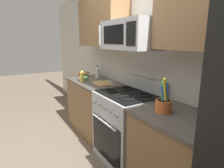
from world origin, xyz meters
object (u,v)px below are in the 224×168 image
Objects in this scene: fruit_basket at (84,74)px; apple_loose at (80,74)px; cutting_board at (102,83)px; bottle_vinegar at (97,72)px; range_oven at (127,126)px; bottle_oil at (82,76)px; prep_bowl at (84,78)px; microwave at (130,35)px; utensil_crock at (164,105)px.

fruit_basket is 3.16× the size of apple_loose.
bottle_vinegar reaches higher than cutting_board.
bottle_oil is (-1.04, -0.19, 0.53)m from range_oven.
prep_bowl reaches higher than cutting_board.
range_oven is 1.39× the size of microwave.
microwave is at bearing 172.75° from utensil_crock.
apple_loose is 0.38m from bottle_vinegar.
range_oven is 4.58× the size of fruit_basket.
prep_bowl is (0.24, -0.09, -0.02)m from fruit_basket.
fruit_basket reaches higher than cutting_board.
utensil_crock is 2.07m from fruit_basket.
microwave reaches higher than range_oven.
microwave is at bearing 5.92° from prep_bowl.
utensil_crock reaches higher than bottle_vinegar.
utensil_crock is (0.67, -0.06, 0.51)m from range_oven.
fruit_basket is (-2.07, 0.05, -0.02)m from utensil_crock.
utensil_crock is 1.72m from bottle_oil.
cutting_board is at bearing 178.50° from range_oven.
microwave is 1.24m from bottle_oil.
range_oven is 0.83m from cutting_board.
utensil_crock reaches higher than cutting_board.
bottle_vinegar is (-0.47, 0.15, 0.10)m from cutting_board.
apple_loose is 0.21× the size of cutting_board.
prep_bowl is at bearing -8.77° from apple_loose.
apple_loose is 0.32× the size of bottle_vinegar.
bottle_vinegar is at bearing 171.99° from range_oven.
range_oven is 1.48m from fruit_basket.
range_oven is 3.25× the size of utensil_crock.
fruit_basket is at bearing -179.70° from range_oven.
fruit_basket is 1.12× the size of bottle_oil.
cutting_board is (0.70, 0.03, -0.04)m from fruit_basket.
apple_loose is 0.35× the size of bottle_oil.
bottle_vinegar is at bearing 37.39° from fruit_basket.
range_oven is at bearing 1.71° from apple_loose.
fruit_basket is at bearing -177.89° from cutting_board.
utensil_crock is at bearing -0.36° from apple_loose.
microwave is 1.34m from bottle_vinegar.
bottle_vinegar reaches higher than prep_bowl.
utensil_crock is 0.94× the size of cutting_board.
prep_bowl is (-1.83, -0.04, -0.05)m from utensil_crock.
bottle_oil reaches higher than range_oven.
microwave reaches higher than fruit_basket.
fruit_basket is at bearing 24.78° from apple_loose.
apple_loose is at bearing -145.58° from bottle_vinegar.
prep_bowl is (-1.16, -0.09, 0.46)m from range_oven.
fruit_basket is at bearing -178.57° from microwave.
range_oven is 0.84m from utensil_crock.
cutting_board is at bearing 4.60° from apple_loose.
bottle_vinegar is at bearing 92.41° from prep_bowl.
fruit_basket is at bearing -142.61° from bottle_vinegar.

